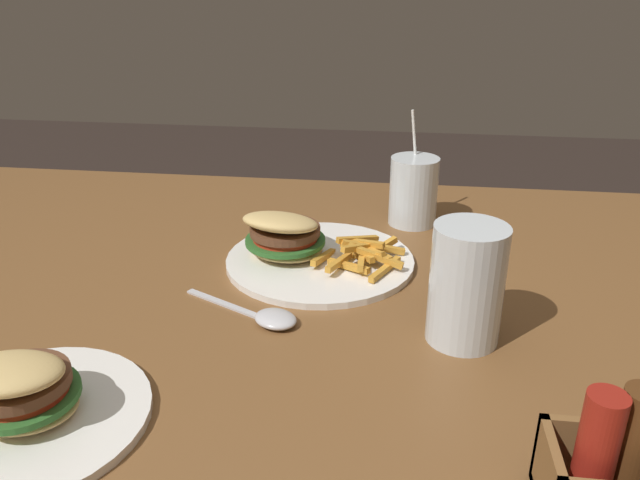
# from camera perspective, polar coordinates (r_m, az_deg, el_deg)

# --- Properties ---
(dining_table) EXTENTS (1.58, 1.31, 0.71)m
(dining_table) POSITION_cam_1_polar(r_m,az_deg,el_deg) (0.83, -7.31, -16.57)
(dining_table) COLOR brown
(dining_table) RESTS_ON ground_plane
(meal_plate_near) EXTENTS (0.29, 0.29, 0.09)m
(meal_plate_near) POSITION_cam_1_polar(r_m,az_deg,el_deg) (0.96, -1.38, -0.70)
(meal_plate_near) COLOR white
(meal_plate_near) RESTS_ON dining_table
(beer_glass) EXTENTS (0.09, 0.09, 0.15)m
(beer_glass) POSITION_cam_1_polar(r_m,az_deg,el_deg) (0.76, 13.23, -4.20)
(beer_glass) COLOR silver
(beer_glass) RESTS_ON dining_table
(juice_glass) EXTENTS (0.08, 0.08, 0.20)m
(juice_glass) POSITION_cam_1_polar(r_m,az_deg,el_deg) (1.11, 8.53, 4.31)
(juice_glass) COLOR silver
(juice_glass) RESTS_ON dining_table
(spoon) EXTENTS (0.18, 0.11, 0.02)m
(spoon) POSITION_cam_1_polar(r_m,az_deg,el_deg) (0.81, -4.50, -7.09)
(spoon) COLOR silver
(spoon) RESTS_ON dining_table
(meal_plate_far) EXTENTS (0.24, 0.24, 0.09)m
(meal_plate_far) POSITION_cam_1_polar(r_m,az_deg,el_deg) (0.70, -25.50, -13.27)
(meal_plate_far) COLOR white
(meal_plate_far) RESTS_ON dining_table
(condiment_caddy) EXTENTS (0.13, 0.08, 0.13)m
(condiment_caddy) POSITION_cam_1_polar(r_m,az_deg,el_deg) (0.59, 26.39, -18.70)
(condiment_caddy) COLOR brown
(condiment_caddy) RESTS_ON dining_table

